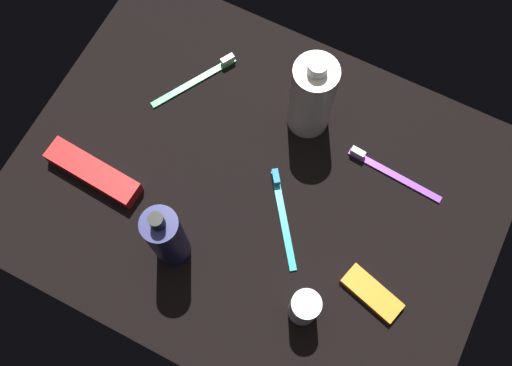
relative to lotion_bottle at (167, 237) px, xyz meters
The scene contains 9 objects.
ground_plane 19.94cm from the lotion_bottle, 64.98° to the left, with size 84.00×64.00×1.20cm, color black.
lotion_bottle is the anchor object (origin of this frame).
bodywash_bottle 33.62cm from the lotion_bottle, 72.98° to the left, with size 7.53×7.53×19.73cm.
deodorant_stick 24.08cm from the lotion_bottle, ahead, with size 4.67×4.67×9.58cm, color silver.
toothbrush_green 33.56cm from the lotion_bottle, 111.19° to the left, with size 10.05×16.18×2.10cm.
toothbrush_purple 40.67cm from the lotion_bottle, 47.18° to the left, with size 18.04×2.51×2.10cm.
toothbrush_teal 21.08cm from the lotion_bottle, 45.73° to the left, with size 11.69×15.17×2.10cm.
toothpaste_box_red 20.90cm from the lotion_bottle, 164.33° to the left, with size 17.60×4.40×3.20cm, color red.
snack_bar_orange 34.69cm from the lotion_bottle, 14.00° to the left, with size 10.40×4.00×1.50cm, color orange.
Camera 1 is at (14.52, -28.68, 96.80)cm, focal length 40.78 mm.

